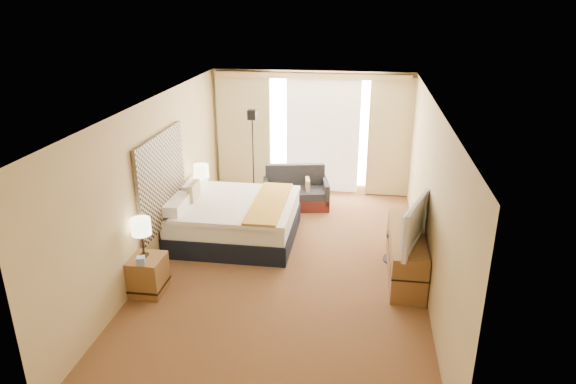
# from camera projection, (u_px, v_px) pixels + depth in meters

# --- Properties ---
(floor) EXTENTS (4.20, 7.00, 0.02)m
(floor) POSITION_uv_depth(u_px,v_px,m) (287.00, 265.00, 8.20)
(floor) COLOR maroon
(floor) RESTS_ON ground
(ceiling) EXTENTS (4.20, 7.00, 0.02)m
(ceiling) POSITION_uv_depth(u_px,v_px,m) (287.00, 104.00, 7.27)
(ceiling) COLOR white
(ceiling) RESTS_ON wall_back
(wall_back) EXTENTS (4.20, 0.02, 2.60)m
(wall_back) POSITION_uv_depth(u_px,v_px,m) (311.00, 132.00, 10.97)
(wall_back) COLOR #D4B781
(wall_back) RESTS_ON ground
(wall_front) EXTENTS (4.20, 0.02, 2.60)m
(wall_front) POSITION_uv_depth(u_px,v_px,m) (228.00, 329.00, 4.50)
(wall_front) COLOR #D4B781
(wall_front) RESTS_ON ground
(wall_left) EXTENTS (0.02, 7.00, 2.60)m
(wall_left) POSITION_uv_depth(u_px,v_px,m) (155.00, 183.00, 8.02)
(wall_left) COLOR #D4B781
(wall_left) RESTS_ON ground
(wall_right) EXTENTS (0.02, 7.00, 2.60)m
(wall_right) POSITION_uv_depth(u_px,v_px,m) (430.00, 197.00, 7.45)
(wall_right) COLOR #D4B781
(wall_right) RESTS_ON ground
(headboard) EXTENTS (0.06, 1.85, 1.50)m
(headboard) POSITION_uv_depth(u_px,v_px,m) (162.00, 180.00, 8.21)
(headboard) COLOR black
(headboard) RESTS_ON wall_left
(nightstand_left) EXTENTS (0.45, 0.52, 0.55)m
(nightstand_left) POSITION_uv_depth(u_px,v_px,m) (148.00, 275.00, 7.39)
(nightstand_left) COLOR brown
(nightstand_left) RESTS_ON floor
(nightstand_right) EXTENTS (0.45, 0.52, 0.55)m
(nightstand_right) POSITION_uv_depth(u_px,v_px,m) (201.00, 208.00, 9.70)
(nightstand_right) COLOR brown
(nightstand_right) RESTS_ON floor
(media_dresser) EXTENTS (0.50, 1.80, 0.70)m
(media_dresser) POSITION_uv_depth(u_px,v_px,m) (406.00, 254.00, 7.83)
(media_dresser) COLOR brown
(media_dresser) RESTS_ON floor
(window) EXTENTS (2.30, 0.02, 2.30)m
(window) POSITION_uv_depth(u_px,v_px,m) (323.00, 132.00, 10.90)
(window) COLOR white
(window) RESTS_ON wall_back
(curtains) EXTENTS (4.12, 0.19, 2.56)m
(curtains) POSITION_uv_depth(u_px,v_px,m) (311.00, 129.00, 10.83)
(curtains) COLOR beige
(curtains) RESTS_ON floor
(bed) EXTENTS (2.08, 1.90, 1.01)m
(bed) POSITION_uv_depth(u_px,v_px,m) (235.00, 219.00, 9.00)
(bed) COLOR black
(bed) RESTS_ON floor
(loveseat) EXTENTS (1.42, 0.93, 0.82)m
(loveseat) POSITION_uv_depth(u_px,v_px,m) (296.00, 194.00, 10.43)
(loveseat) COLOR #561D18
(loveseat) RESTS_ON floor
(floor_lamp) EXTENTS (0.24, 0.24, 1.88)m
(floor_lamp) POSITION_uv_depth(u_px,v_px,m) (253.00, 136.00, 10.55)
(floor_lamp) COLOR black
(floor_lamp) RESTS_ON floor
(desk_chair) EXTENTS (0.46, 0.46, 0.95)m
(desk_chair) POSITION_uv_depth(u_px,v_px,m) (402.00, 237.00, 8.20)
(desk_chair) COLOR black
(desk_chair) RESTS_ON floor
(lamp_left) EXTENTS (0.28, 0.28, 0.58)m
(lamp_left) POSITION_uv_depth(u_px,v_px,m) (141.00, 227.00, 7.18)
(lamp_left) COLOR black
(lamp_left) RESTS_ON nightstand_left
(lamp_right) EXTENTS (0.28, 0.28, 0.59)m
(lamp_right) POSITION_uv_depth(u_px,v_px,m) (201.00, 172.00, 9.43)
(lamp_right) COLOR black
(lamp_right) RESTS_ON nightstand_right
(tissue_box) EXTENTS (0.14, 0.14, 0.10)m
(tissue_box) POSITION_uv_depth(u_px,v_px,m) (141.00, 260.00, 7.11)
(tissue_box) COLOR #94B0E5
(tissue_box) RESTS_ON nightstand_left
(telephone) EXTENTS (0.21, 0.18, 0.07)m
(telephone) POSITION_uv_depth(u_px,v_px,m) (205.00, 195.00, 9.48)
(telephone) COLOR black
(telephone) RESTS_ON nightstand_right
(television) EXTENTS (0.53, 1.18, 0.68)m
(television) POSITION_uv_depth(u_px,v_px,m) (408.00, 222.00, 7.24)
(television) COLOR black
(television) RESTS_ON media_dresser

